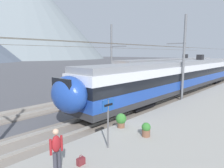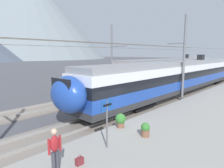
% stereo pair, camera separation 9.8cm
% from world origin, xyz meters
% --- Properties ---
extents(ground_plane, '(400.00, 400.00, 0.00)m').
position_xyz_m(ground_plane, '(0.00, 0.00, 0.00)').
color(ground_plane, '#4C4C51').
extents(platform_slab, '(120.00, 6.51, 0.39)m').
position_xyz_m(platform_slab, '(0.00, -4.05, 0.20)').
color(platform_slab, gray).
rests_on(platform_slab, ground).
extents(track_near, '(120.00, 3.00, 0.28)m').
position_xyz_m(track_near, '(0.00, 1.22, 0.07)').
color(track_near, slate).
rests_on(track_near, ground).
extents(track_far, '(120.00, 3.00, 0.28)m').
position_xyz_m(track_far, '(0.00, 6.83, 0.07)').
color(track_far, slate).
rests_on(track_far, ground).
extents(train_near_platform, '(33.16, 3.00, 4.27)m').
position_xyz_m(train_near_platform, '(13.81, 1.22, 2.23)').
color(train_near_platform, '#2D2D30').
rests_on(train_near_platform, track_near).
extents(train_far_track, '(29.96, 2.94, 4.27)m').
position_xyz_m(train_far_track, '(22.66, 6.83, 2.23)').
color(train_far_track, '#2D2D30').
rests_on(train_far_track, track_far).
extents(catenary_mast_mid, '(46.29, 1.98, 8.31)m').
position_xyz_m(catenary_mast_mid, '(10.05, -0.34, 4.27)').
color(catenary_mast_mid, slate).
rests_on(catenary_mast_mid, ground).
extents(catenary_mast_far_side, '(46.29, 2.59, 8.31)m').
position_xyz_m(catenary_mast_far_side, '(10.09, 8.95, 4.28)').
color(catenary_mast_far_side, slate).
rests_on(catenary_mast_far_side, ground).
extents(platform_sign, '(0.70, 0.08, 2.29)m').
position_xyz_m(platform_sign, '(-2.53, -2.54, 2.07)').
color(platform_sign, '#59595B').
rests_on(platform_sign, platform_slab).
extents(passenger_walking, '(0.53, 0.22, 1.69)m').
position_xyz_m(passenger_walking, '(-5.21, -2.57, 1.34)').
color(passenger_walking, '#383842').
rests_on(passenger_walking, platform_slab).
extents(handbag_beside_passenger, '(0.32, 0.18, 0.41)m').
position_xyz_m(handbag_beside_passenger, '(-4.29, -2.76, 0.54)').
color(handbag_beside_passenger, maroon).
rests_on(handbag_beside_passenger, platform_slab).
extents(potted_plant_platform_edge, '(0.63, 0.63, 0.83)m').
position_xyz_m(potted_plant_platform_edge, '(-0.17, -1.31, 0.86)').
color(potted_plant_platform_edge, brown).
rests_on(potted_plant_platform_edge, platform_slab).
extents(potted_plant_by_shelter, '(0.47, 0.47, 0.74)m').
position_xyz_m(potted_plant_by_shelter, '(-0.26, -3.11, 0.79)').
color(potted_plant_by_shelter, brown).
rests_on(potted_plant_by_shelter, platform_slab).
extents(mountain_central_peak, '(148.35, 148.35, 84.14)m').
position_xyz_m(mountain_central_peak, '(73.74, 180.63, 42.07)').
color(mountain_central_peak, slate).
rests_on(mountain_central_peak, ground).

